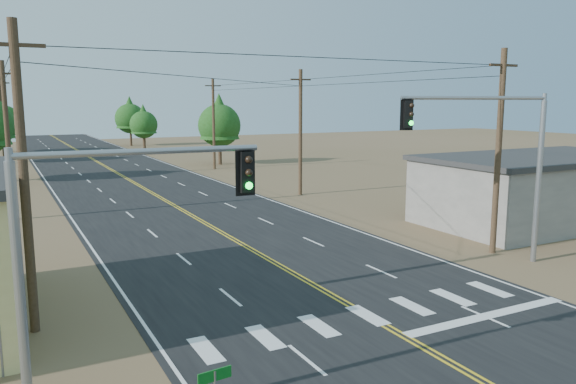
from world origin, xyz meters
TOP-DOWN VIEW (x-y plane):
  - road at (0.00, 30.00)m, footprint 15.00×200.00m
  - building_right at (19.00, 16.00)m, footprint 15.00×8.00m
  - utility_pole_left_near at (-10.50, 12.00)m, footprint 1.80×0.30m
  - utility_pole_left_mid at (-10.50, 32.00)m, footprint 1.80×0.30m
  - utility_pole_left_far at (-10.50, 52.00)m, footprint 1.80×0.30m
  - utility_pole_right_near at (10.50, 12.00)m, footprint 1.80×0.30m
  - utility_pole_right_mid at (10.50, 32.00)m, footprint 1.80×0.30m
  - utility_pole_right_far at (10.50, 52.00)m, footprint 1.80×0.30m
  - signal_mast_left at (-9.43, 5.15)m, footprint 5.49×0.60m
  - signal_mast_right at (9.07, 10.60)m, footprint 6.69×2.30m
  - tree_left_far at (-9.80, 86.62)m, footprint 4.91×4.91m
  - tree_right_near at (12.69, 56.00)m, footprint 5.09×5.09m
  - tree_right_mid at (9.56, 80.99)m, footprint 4.27×4.27m
  - tree_right_far at (9.46, 90.11)m, footprint 5.05×5.05m

SIDE VIEW (x-z plane):
  - road at x=0.00m, z-range 0.00..0.02m
  - building_right at x=19.00m, z-range 0.00..4.00m
  - tree_right_mid at x=9.56m, z-range 0.79..7.92m
  - signal_mast_left at x=-9.43m, z-range 1.16..7.74m
  - tree_left_far at x=-9.80m, z-range 0.91..9.09m
  - utility_pole_left_near at x=-10.50m, z-range 0.12..10.12m
  - utility_pole_left_mid at x=-10.50m, z-range 0.12..10.12m
  - utility_pole_left_far at x=-10.50m, z-range 0.12..10.12m
  - utility_pole_right_near at x=10.50m, z-range 0.12..10.12m
  - utility_pole_right_mid at x=10.50m, z-range 0.12..10.12m
  - utility_pole_right_far at x=10.50m, z-range 0.12..10.12m
  - tree_right_far at x=9.46m, z-range 0.94..9.36m
  - tree_right_near at x=12.69m, z-range 0.95..9.43m
  - signal_mast_right at x=9.07m, z-range 1.42..9.29m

